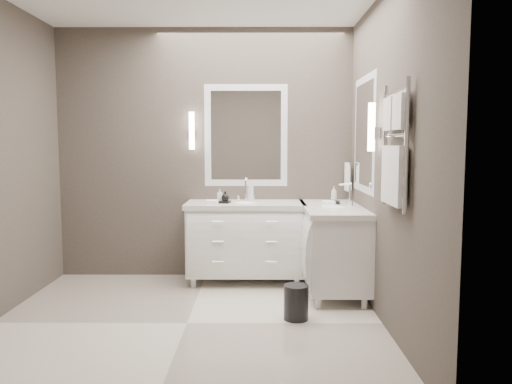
{
  "coord_description": "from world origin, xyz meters",
  "views": [
    {
      "loc": [
        0.58,
        -3.95,
        1.47
      ],
      "look_at": [
        0.56,
        0.7,
        1.01
      ],
      "focal_mm": 35.0,
      "sensor_mm": 36.0,
      "label": 1
    }
  ],
  "objects_px": {
    "vanity_back": "(246,237)",
    "towel_ladder": "(394,154)",
    "waste_bin": "(296,302)",
    "vanity_right": "(333,243)"
  },
  "relations": [
    {
      "from": "vanity_back",
      "to": "towel_ladder",
      "type": "relative_size",
      "value": 1.38
    },
    {
      "from": "vanity_right",
      "to": "vanity_back",
      "type": "bearing_deg",
      "value": 159.62
    },
    {
      "from": "towel_ladder",
      "to": "waste_bin",
      "type": "distance_m",
      "value": 1.49
    },
    {
      "from": "vanity_back",
      "to": "towel_ladder",
      "type": "height_order",
      "value": "towel_ladder"
    },
    {
      "from": "vanity_right",
      "to": "towel_ladder",
      "type": "xyz_separation_m",
      "value": [
        0.23,
        -1.3,
        0.91
      ]
    },
    {
      "from": "vanity_back",
      "to": "towel_ladder",
      "type": "bearing_deg",
      "value": -55.9
    },
    {
      "from": "towel_ladder",
      "to": "vanity_right",
      "type": "bearing_deg",
      "value": 99.84
    },
    {
      "from": "towel_ladder",
      "to": "waste_bin",
      "type": "xyz_separation_m",
      "value": [
        -0.65,
        0.49,
        -1.25
      ]
    },
    {
      "from": "towel_ladder",
      "to": "waste_bin",
      "type": "height_order",
      "value": "towel_ladder"
    },
    {
      "from": "vanity_back",
      "to": "towel_ladder",
      "type": "xyz_separation_m",
      "value": [
        1.1,
        -1.63,
        0.91
      ]
    }
  ]
}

